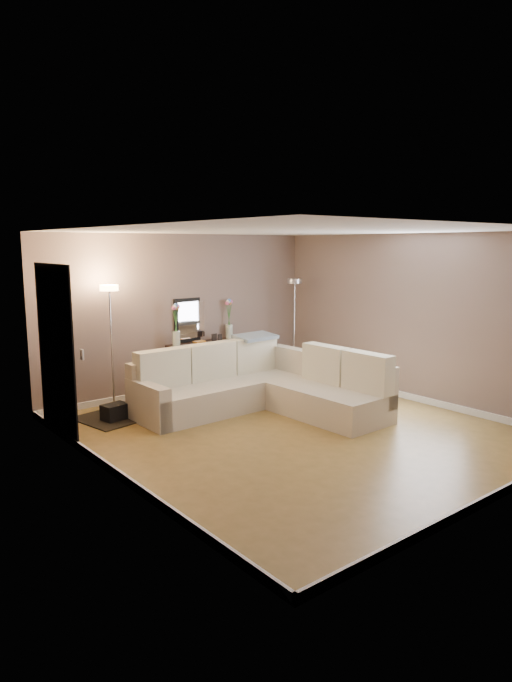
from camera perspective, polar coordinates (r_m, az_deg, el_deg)
floor at (r=7.61m, az=3.81°, el=-9.02°), size 5.00×5.50×0.01m
ceiling at (r=7.22m, az=4.04°, el=11.03°), size 5.00×5.50×0.01m
wall_back at (r=9.50m, az=-7.41°, el=2.73°), size 5.00×0.02×2.60m
wall_front at (r=5.62m, az=23.31°, el=-2.70°), size 5.00×0.02×2.60m
wall_left at (r=5.92m, az=-14.30°, el=-1.62°), size 0.02×5.50×2.60m
wall_right at (r=9.17m, az=15.58°, el=2.21°), size 0.02×5.50×2.60m
baseboard_back at (r=9.70m, az=-7.17°, el=-4.63°), size 5.00×0.03×0.10m
baseboard_front at (r=6.00m, az=22.29°, el=-14.41°), size 5.00×0.03×0.10m
baseboard_left at (r=6.29m, az=-13.61°, el=-12.83°), size 0.03×5.50×0.10m
baseboard_right at (r=9.38m, az=15.15°, el=-5.39°), size 0.03×5.50×0.10m
doorway at (r=7.53m, az=-19.40°, el=-1.07°), size 0.02×1.20×2.20m
switch_plate at (r=6.72m, az=-17.03°, el=-1.30°), size 0.02×0.08×0.12m
sectional_sofa at (r=8.45m, az=0.30°, el=-4.56°), size 2.80×2.64×0.96m
throw_blanket at (r=9.13m, az=-0.06°, el=0.45°), size 0.72×0.45×0.09m
console_table at (r=9.61m, az=-5.59°, el=-2.24°), size 1.35×0.47×0.82m
leaning_mirror at (r=9.67m, az=-5.89°, el=2.20°), size 0.94×0.12×0.73m
table_decor at (r=9.56m, az=-5.11°, el=0.05°), size 0.57×0.14×0.13m
flower_vase_left at (r=9.21m, az=-8.00°, el=1.29°), size 0.16×0.13×0.70m
flower_vase_right at (r=9.90m, az=-2.71°, el=1.94°), size 0.16×0.13×0.70m
floor_lamp_lit at (r=8.54m, az=-14.36°, el=1.81°), size 0.31×0.31×1.85m
floor_lamp_unlit at (r=10.26m, az=3.86°, el=3.24°), size 0.31×0.31×1.83m
charcoal_rug at (r=8.47m, az=-13.17°, el=-7.22°), size 1.35×1.11×0.02m
black_bag at (r=8.25m, az=-13.93°, el=-6.89°), size 0.38×0.30×0.22m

